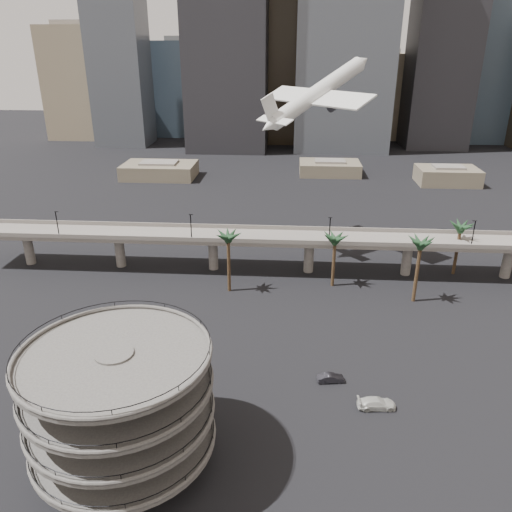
# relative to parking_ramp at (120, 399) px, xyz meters

# --- Properties ---
(ground) EXTENTS (700.00, 700.00, 0.00)m
(ground) POSITION_rel_parking_ramp_xyz_m (13.00, 4.00, -9.84)
(ground) COLOR black
(ground) RESTS_ON ground
(parking_ramp) EXTENTS (22.20, 22.20, 17.35)m
(parking_ramp) POSITION_rel_parking_ramp_xyz_m (0.00, 0.00, 0.00)
(parking_ramp) COLOR #494644
(parking_ramp) RESTS_ON ground
(overpass) EXTENTS (130.00, 9.30, 14.70)m
(overpass) POSITION_rel_parking_ramp_xyz_m (13.00, 59.00, -2.50)
(overpass) COLOR #69635D
(overpass) RESTS_ON ground
(palm_trees) EXTENTS (54.40, 18.40, 14.00)m
(palm_trees) POSITION_rel_parking_ramp_xyz_m (34.48, 51.47, 1.46)
(palm_trees) COLOR #4E3721
(palm_trees) RESTS_ON ground
(low_buildings) EXTENTS (135.00, 27.50, 6.80)m
(low_buildings) POSITION_rel_parking_ramp_xyz_m (19.89, 146.30, -6.97)
(low_buildings) COLOR brown
(low_buildings) RESTS_ON ground
(skyline) EXTENTS (269.00, 86.00, 128.35)m
(skyline) POSITION_rel_parking_ramp_xyz_m (28.11, 221.08, 37.13)
(skyline) COLOR #82715A
(skyline) RESTS_ON ground
(airborne_jet) EXTENTS (27.66, 27.04, 17.32)m
(airborne_jet) POSITION_rel_parking_ramp_xyz_m (24.98, 74.23, 28.10)
(airborne_jet) COLOR silver
(airborne_jet) RESTS_ON ground
(car_a) EXTENTS (5.07, 2.50, 1.66)m
(car_a) POSITION_rel_parking_ramp_xyz_m (1.62, 17.68, -9.00)
(car_a) COLOR #AD1826
(car_a) RESTS_ON ground
(car_b) EXTENTS (4.34, 2.03, 1.38)m
(car_b) POSITION_rel_parking_ramp_xyz_m (26.37, 18.09, -9.15)
(car_b) COLOR black
(car_b) RESTS_ON ground
(car_c) EXTENTS (5.70, 2.73, 1.60)m
(car_c) POSITION_rel_parking_ramp_xyz_m (32.51, 12.47, -9.04)
(car_c) COLOR silver
(car_c) RESTS_ON ground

